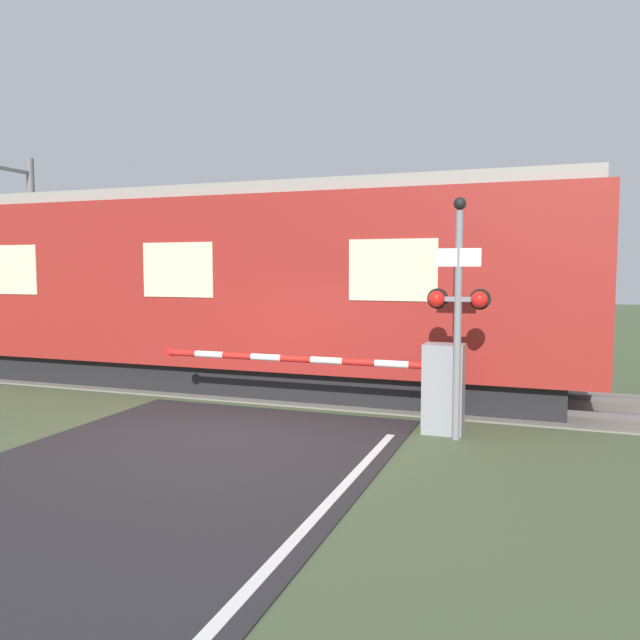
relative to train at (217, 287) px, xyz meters
name	(u,v)px	position (x,y,z in m)	size (l,w,h in m)	color
ground_plane	(224,439)	(2.26, -3.90, -2.10)	(80.00, 80.00, 0.00)	#475638
track_bed	(316,389)	(2.26, 0.00, -2.07)	(36.00, 3.20, 0.13)	slate
train	(217,287)	(0.00, 0.00, 0.00)	(15.25, 3.07, 4.10)	black
crossing_barrier	(421,384)	(4.87, -2.45, -1.36)	(5.22, 0.44, 1.36)	gray
signal_post	(458,303)	(5.44, -2.76, -0.10)	(0.91, 0.26, 3.51)	gray
catenary_pole	(32,254)	(-6.79, 1.77, 0.80)	(0.20, 1.90, 5.51)	slate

